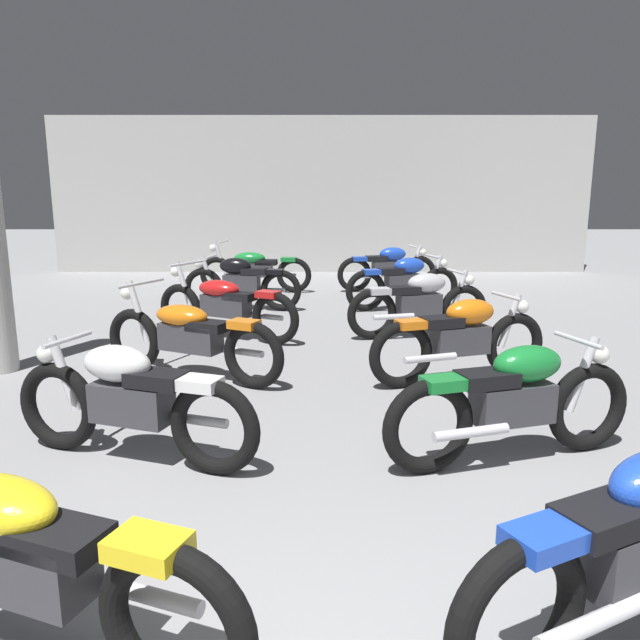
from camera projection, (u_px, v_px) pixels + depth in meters
name	position (u px, v px, depth m)	size (l,w,h in m)	color
back_wall	(319.00, 195.00, 14.32)	(12.62, 0.24, 3.60)	#B2B2AD
motorcycle_left_row_0	(13.00, 554.00, 2.47)	(2.07, 0.98, 0.97)	black
motorcycle_left_row_1	(128.00, 400.00, 4.27)	(1.90, 0.77, 0.88)	black
motorcycle_left_row_2	(187.00, 336.00, 6.19)	(2.00, 1.10, 0.97)	black
motorcycle_left_row_3	(223.00, 304.00, 7.92)	(1.99, 1.12, 0.97)	black
motorcycle_left_row_4	(239.00, 282.00, 9.85)	(1.96, 0.54, 0.88)	black
motorcycle_left_row_5	(252.00, 269.00, 11.59)	(2.17, 0.68, 0.97)	black
motorcycle_right_row_0	(637.00, 542.00, 2.54)	(1.81, 0.98, 0.88)	black
motorcycle_right_row_1	(512.00, 400.00, 4.28)	(1.92, 0.74, 0.88)	black
motorcycle_right_row_2	(459.00, 337.00, 6.10)	(1.91, 0.76, 0.88)	black
motorcycle_right_row_3	(418.00, 303.00, 8.01)	(1.94, 0.68, 0.88)	black
motorcycle_right_row_4	(402.00, 281.00, 9.89)	(1.92, 0.72, 0.88)	black
motorcycle_right_row_5	(386.00, 267.00, 11.72)	(1.96, 0.61, 0.88)	black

